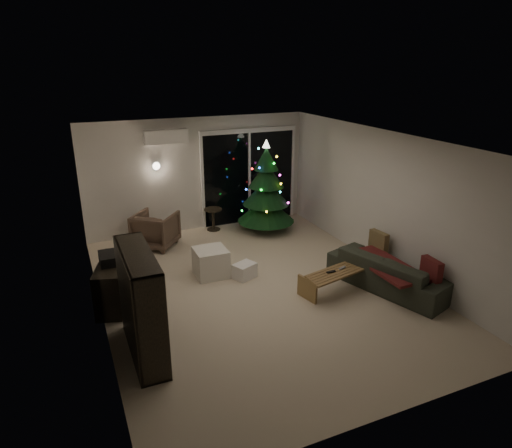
{
  "coord_description": "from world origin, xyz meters",
  "views": [
    {
      "loc": [
        -2.78,
        -6.29,
        3.66
      ],
      "look_at": [
        0.1,
        0.3,
        1.05
      ],
      "focal_mm": 32.0,
      "sensor_mm": 36.0,
      "label": 1
    }
  ],
  "objects_px": {
    "armchair": "(156,230)",
    "media_cabinet": "(115,283)",
    "christmas_tree": "(266,186)",
    "sofa": "(390,271)",
    "coffee_table": "(338,281)",
    "bookshelf": "(127,307)"
  },
  "relations": [
    {
      "from": "armchair",
      "to": "media_cabinet",
      "type": "bearing_deg",
      "value": 101.81
    },
    {
      "from": "media_cabinet",
      "to": "christmas_tree",
      "type": "height_order",
      "value": "christmas_tree"
    },
    {
      "from": "sofa",
      "to": "coffee_table",
      "type": "distance_m",
      "value": 0.9
    },
    {
      "from": "sofa",
      "to": "coffee_table",
      "type": "bearing_deg",
      "value": 59.33
    },
    {
      "from": "media_cabinet",
      "to": "armchair",
      "type": "xyz_separation_m",
      "value": [
        1.08,
        2.09,
        0.01
      ]
    },
    {
      "from": "bookshelf",
      "to": "armchair",
      "type": "bearing_deg",
      "value": 93.37
    },
    {
      "from": "bookshelf",
      "to": "christmas_tree",
      "type": "bearing_deg",
      "value": 64.95
    },
    {
      "from": "bookshelf",
      "to": "coffee_table",
      "type": "height_order",
      "value": "bookshelf"
    },
    {
      "from": "armchair",
      "to": "coffee_table",
      "type": "bearing_deg",
      "value": 165.55
    },
    {
      "from": "coffee_table",
      "to": "media_cabinet",
      "type": "bearing_deg",
      "value": 149.63
    },
    {
      "from": "coffee_table",
      "to": "christmas_tree",
      "type": "bearing_deg",
      "value": 75.06
    },
    {
      "from": "media_cabinet",
      "to": "bookshelf",
      "type": "bearing_deg",
      "value": -72.83
    },
    {
      "from": "media_cabinet",
      "to": "armchair",
      "type": "bearing_deg",
      "value": 79.83
    },
    {
      "from": "bookshelf",
      "to": "christmas_tree",
      "type": "distance_m",
      "value": 4.99
    },
    {
      "from": "media_cabinet",
      "to": "armchair",
      "type": "relative_size",
      "value": 1.43
    },
    {
      "from": "bookshelf",
      "to": "sofa",
      "type": "xyz_separation_m",
      "value": [
        4.3,
        0.18,
        -0.41
      ]
    },
    {
      "from": "sofa",
      "to": "christmas_tree",
      "type": "height_order",
      "value": "christmas_tree"
    },
    {
      "from": "armchair",
      "to": "sofa",
      "type": "height_order",
      "value": "armchair"
    },
    {
      "from": "bookshelf",
      "to": "christmas_tree",
      "type": "xyz_separation_m",
      "value": [
        3.54,
        3.5,
        0.31
      ]
    },
    {
      "from": "media_cabinet",
      "to": "coffee_table",
      "type": "xyz_separation_m",
      "value": [
        3.42,
        -1.09,
        -0.16
      ]
    },
    {
      "from": "sofa",
      "to": "coffee_table",
      "type": "height_order",
      "value": "sofa"
    },
    {
      "from": "sofa",
      "to": "christmas_tree",
      "type": "bearing_deg",
      "value": -4.75
    }
  ]
}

